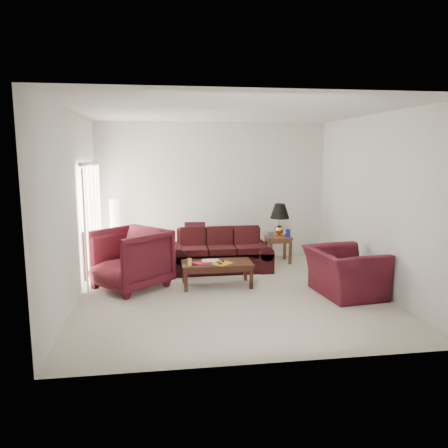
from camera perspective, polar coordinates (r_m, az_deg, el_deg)
name	(u,v)px	position (r m, az deg, el deg)	size (l,w,h in m)	color
floor	(231,293)	(7.46, 0.96, -9.05)	(5.00, 5.00, 0.00)	beige
blinds	(92,222)	(8.48, -16.87, 0.30)	(0.10, 2.00, 2.16)	silver
sofa	(221,251)	(8.73, -0.42, -3.51)	(2.00, 0.87, 0.82)	black
throw_pillow	(195,232)	(9.23, -3.81, -1.11)	(0.44, 0.13, 0.44)	black
end_table	(278,249)	(9.52, 7.06, -3.29)	(0.52, 0.52, 0.57)	#56301D
table_lamp	(280,220)	(9.44, 7.28, 0.52)	(0.42, 0.42, 0.70)	#DD8945
clock	(271,235)	(9.24, 6.10, -1.41)	(0.14, 0.05, 0.14)	#B5B4B9
blue_canister	(288,233)	(9.37, 8.35, -1.22)	(0.10, 0.10, 0.17)	#171C96
picture_frame	(268,232)	(9.53, 5.73, -1.03)	(0.13, 0.02, 0.16)	silver
floor_lamp	(115,232)	(9.38, -14.03, -1.05)	(0.23, 0.23, 1.41)	white
armchair_left	(129,259)	(7.78, -12.26, -4.46)	(1.12, 1.16, 1.05)	#410F17
armchair_right	(345,272)	(7.56, 15.47, -6.07)	(1.19, 1.04, 0.77)	#3F0E17
coffee_table	(217,274)	(7.80, -0.93, -6.55)	(1.24, 0.62, 0.43)	black
magazine_red	(202,263)	(7.68, -2.90, -5.08)	(0.28, 0.21, 0.02)	red
magazine_white	(211,261)	(7.80, -1.76, -4.84)	(0.30, 0.23, 0.02)	white
magazine_orange	(223,263)	(7.63, -0.18, -5.16)	(0.30, 0.23, 0.02)	yellow
remote_a	(219,263)	(7.59, -0.64, -5.09)	(0.05, 0.17, 0.02)	black
remote_b	(223,261)	(7.73, -0.13, -4.82)	(0.05, 0.15, 0.02)	black
yellow_glass	(189,262)	(7.51, -4.53, -4.99)	(0.07, 0.07, 0.13)	gold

